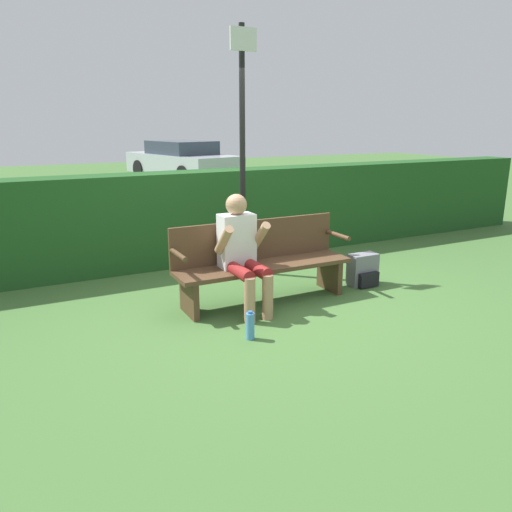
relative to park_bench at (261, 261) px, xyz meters
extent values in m
plane|color=#426B33|center=(0.00, -0.07, -0.44)|extent=(40.00, 40.00, 0.00)
cube|color=#1E4C1E|center=(0.00, 1.82, 0.18)|extent=(12.00, 0.51, 1.25)
cube|color=#513823|center=(0.00, -0.07, -0.04)|extent=(1.95, 0.47, 0.05)
cube|color=#513823|center=(0.00, 0.15, 0.20)|extent=(1.95, 0.04, 0.44)
cube|color=#513823|center=(-0.85, -0.07, -0.25)|extent=(0.06, 0.42, 0.38)
cube|color=#513823|center=(0.85, -0.07, -0.25)|extent=(0.06, 0.42, 0.38)
cylinder|color=#513823|center=(-0.95, -0.07, 0.20)|extent=(0.05, 0.42, 0.05)
cylinder|color=#513823|center=(0.95, -0.07, 0.20)|extent=(0.05, 0.42, 0.05)
cube|color=silver|center=(-0.30, -0.02, 0.26)|extent=(0.36, 0.22, 0.56)
sphere|color=tan|center=(-0.30, -0.02, 0.64)|extent=(0.22, 0.22, 0.22)
cylinder|color=maroon|center=(-0.40, -0.27, 0.01)|extent=(0.13, 0.50, 0.13)
cylinder|color=maroon|center=(-0.20, -0.27, 0.01)|extent=(0.13, 0.50, 0.13)
cylinder|color=tan|center=(-0.40, -0.52, -0.21)|extent=(0.11, 0.11, 0.46)
cylinder|color=tan|center=(-0.20, -0.52, -0.21)|extent=(0.11, 0.11, 0.46)
cylinder|color=tan|center=(-0.50, -0.16, 0.32)|extent=(0.09, 0.34, 0.34)
cylinder|color=tan|center=(-0.10, -0.16, 0.32)|extent=(0.09, 0.34, 0.34)
cube|color=slate|center=(1.31, -0.09, -0.25)|extent=(0.35, 0.18, 0.38)
cube|color=black|center=(1.31, -0.22, -0.35)|extent=(0.26, 0.06, 0.17)
cylinder|color=#4C8CCC|center=(-0.56, -0.87, -0.32)|extent=(0.08, 0.08, 0.25)
cylinder|color=#2D66B2|center=(-0.56, -0.87, -0.18)|extent=(0.04, 0.04, 0.02)
cylinder|color=black|center=(0.28, 1.03, 1.05)|extent=(0.07, 0.07, 2.99)
cube|color=silver|center=(0.28, 0.99, 2.37)|extent=(0.33, 0.02, 0.26)
cube|color=#B7BCC6|center=(3.08, 11.62, 0.07)|extent=(2.80, 4.85, 0.66)
cube|color=#333D4C|center=(3.08, 11.62, 0.62)|extent=(2.03, 2.50, 0.43)
cylinder|color=black|center=(1.92, 12.80, -0.14)|extent=(0.32, 0.63, 0.61)
cylinder|color=black|center=(3.57, 13.19, -0.14)|extent=(0.32, 0.63, 0.61)
cylinder|color=black|center=(2.59, 10.05, -0.14)|extent=(0.32, 0.63, 0.61)
cylinder|color=black|center=(4.24, 10.44, -0.14)|extent=(0.32, 0.63, 0.61)
camera|label=1|loc=(-2.40, -4.58, 1.45)|focal=35.00mm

